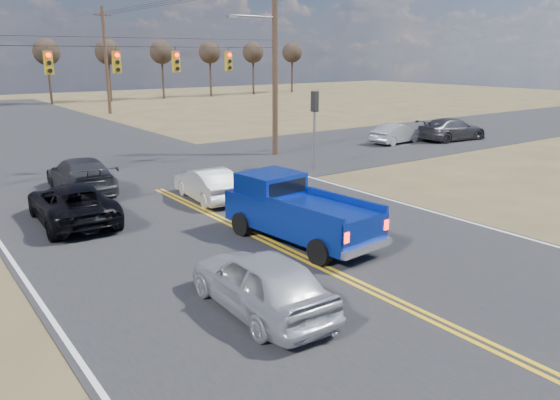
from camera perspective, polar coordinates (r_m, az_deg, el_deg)
ground at (r=13.09m, az=13.44°, el=-11.07°), size 160.00×160.00×0.00m
road_main at (r=20.53m, az=-8.06°, el=-1.16°), size 14.00×120.00×0.02m
road_cross at (r=27.67m, az=-15.90°, el=2.62°), size 120.00×12.00×0.02m
signal_gantry at (r=27.06m, az=-15.50°, el=13.22°), size 19.60×4.83×10.00m
utility_poles at (r=26.14m, az=-15.94°, el=13.50°), size 19.60×58.32×10.00m
treeline at (r=35.65m, az=-21.77°, el=14.05°), size 87.00×117.80×7.40m
pickup_truck at (r=16.85m, az=1.72°, el=-1.18°), size 2.56×5.48×1.99m
silver_suv at (r=12.38m, az=-2.03°, el=-8.50°), size 1.85×4.33×1.46m
black_suv at (r=20.09m, az=-20.91°, el=-0.33°), size 2.55×5.10×1.39m
white_car_queue at (r=21.91m, az=-7.61°, el=1.66°), size 1.76×4.10×1.31m
dgrey_car_queue at (r=24.36m, az=-20.09°, el=2.45°), size 2.43×5.29×1.50m
cross_car_east_near at (r=36.59m, az=12.10°, el=6.81°), size 1.77×4.08×1.30m
cross_car_east_far at (r=38.84m, az=17.54°, el=7.05°), size 2.60×5.32×1.49m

